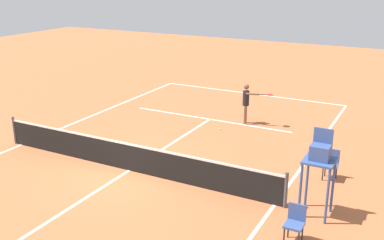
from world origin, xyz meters
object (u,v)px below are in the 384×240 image
object	(u,v)px
player_serving	(247,100)
courtside_chair_near	(295,222)
umpire_chair	(320,159)
courtside_chair_mid	(331,163)
tennis_ball	(220,129)

from	to	relation	value
player_serving	courtside_chair_near	distance (m)	8.98
umpire_chair	courtside_chair_near	distance (m)	1.89
player_serving	courtside_chair_near	size ratio (longest dim) A/B	1.84
courtside_chair_mid	tennis_ball	bearing A→B (deg)	-27.42
umpire_chair	courtside_chair_near	world-z (taller)	umpire_chair
umpire_chair	courtside_chair_mid	distance (m)	2.68
player_serving	courtside_chair_mid	distance (m)	5.83
tennis_ball	courtside_chair_mid	distance (m)	5.67
player_serving	courtside_chair_near	world-z (taller)	player_serving
umpire_chair	player_serving	bearing A→B (deg)	-54.75
player_serving	courtside_chair_mid	size ratio (longest dim) A/B	1.84
player_serving	umpire_chair	xyz separation A→B (m)	(-4.46, 6.31, 0.56)
umpire_chair	courtside_chair_mid	xyz separation A→B (m)	(0.11, -2.45, -1.07)
courtside_chair_near	courtside_chair_mid	world-z (taller)	same
player_serving	courtside_chair_mid	world-z (taller)	player_serving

